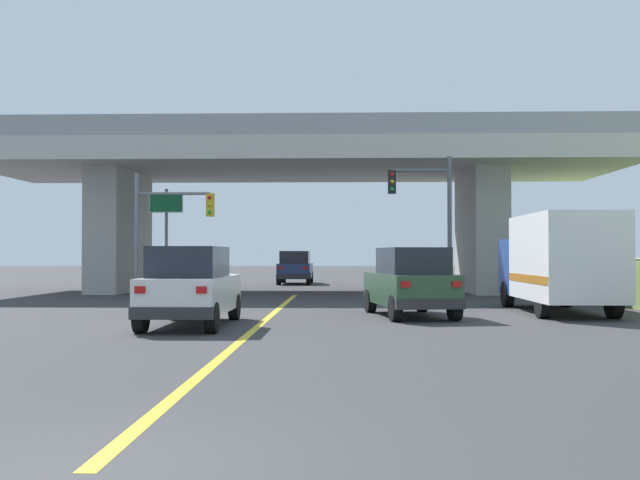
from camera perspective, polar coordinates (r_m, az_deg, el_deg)
ground at (r=36.62m, az=-1.61°, el=-3.95°), size 160.00×160.00×0.00m
overpass_bridge at (r=36.76m, az=-1.60°, el=4.64°), size 30.62×10.52×7.75m
lane_divider_stripe at (r=20.05m, az=-4.43°, el=-6.30°), size 0.20×27.26×0.01m
suv_lead at (r=19.38m, az=-9.75°, el=-3.48°), size 1.91×4.75×2.02m
suv_crossing at (r=22.16m, az=6.89°, el=-3.19°), size 2.62×4.65×2.02m
box_truck at (r=24.47m, az=17.63°, el=-1.58°), size 2.33×6.82×3.03m
sedan_oncoming at (r=46.33m, az=-1.88°, el=-2.09°), size 2.02×4.75×2.02m
traffic_signal_nearside at (r=30.94m, az=8.31°, el=2.41°), size 2.59×0.36×5.82m
traffic_signal_farside at (r=32.05m, az=-11.75°, el=1.48°), size 3.34×0.36×5.23m
highway_sign at (r=34.92m, az=-11.58°, el=1.70°), size 1.55×0.17×4.81m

